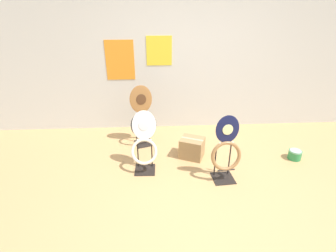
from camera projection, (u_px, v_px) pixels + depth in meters
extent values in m
plane|color=tan|center=(206.00, 204.00, 3.07)|extent=(14.00, 14.00, 0.00)
cube|color=silver|center=(187.00, 56.00, 4.44)|extent=(8.00, 0.06, 2.60)
cube|color=orange|center=(120.00, 60.00, 4.37)|extent=(0.48, 0.01, 0.66)
cube|color=yellow|center=(159.00, 51.00, 4.34)|extent=(0.42, 0.01, 0.48)
cube|color=black|center=(223.00, 178.00, 3.51)|extent=(0.30, 0.30, 0.01)
cylinder|color=black|center=(215.00, 160.00, 3.48)|extent=(0.02, 0.02, 0.46)
cylinder|color=black|center=(229.00, 159.00, 3.50)|extent=(0.02, 0.02, 0.46)
cylinder|color=black|center=(226.00, 170.00, 3.36)|extent=(0.22, 0.04, 0.02)
torus|color=#9E7042|center=(226.00, 156.00, 3.33)|extent=(0.41, 0.17, 0.40)
ellipsoid|color=#141942|center=(227.00, 129.00, 3.22)|extent=(0.31, 0.07, 0.37)
ellipsoid|color=beige|center=(228.00, 130.00, 3.21)|extent=(0.14, 0.03, 0.14)
sphere|color=silver|center=(220.00, 143.00, 3.28)|extent=(0.02, 0.02, 0.02)
sphere|color=silver|center=(233.00, 142.00, 3.30)|extent=(0.02, 0.02, 0.02)
cube|color=black|center=(145.00, 170.00, 3.68)|extent=(0.29, 0.29, 0.01)
cylinder|color=black|center=(138.00, 154.00, 3.67)|extent=(0.02, 0.02, 0.41)
cylinder|color=black|center=(152.00, 153.00, 3.67)|extent=(0.02, 0.02, 0.41)
cylinder|color=black|center=(144.00, 163.00, 3.54)|extent=(0.22, 0.03, 0.02)
torus|color=beige|center=(144.00, 152.00, 3.53)|extent=(0.37, 0.23, 0.33)
ellipsoid|color=white|center=(144.00, 125.00, 3.53)|extent=(0.33, 0.18, 0.38)
ellipsoid|color=silver|center=(144.00, 125.00, 3.51)|extent=(0.15, 0.07, 0.14)
sphere|color=silver|center=(137.00, 140.00, 3.54)|extent=(0.02, 0.02, 0.02)
sphere|color=silver|center=(151.00, 140.00, 3.54)|extent=(0.02, 0.02, 0.02)
cube|color=black|center=(144.00, 143.00, 4.37)|extent=(0.35, 0.35, 0.01)
cylinder|color=black|center=(136.00, 131.00, 4.32)|extent=(0.02, 0.02, 0.39)
cylinder|color=black|center=(148.00, 129.00, 4.39)|extent=(0.02, 0.02, 0.39)
cylinder|color=black|center=(145.00, 136.00, 4.23)|extent=(0.22, 0.09, 0.02)
torus|color=black|center=(144.00, 125.00, 4.20)|extent=(0.45, 0.29, 0.41)
ellipsoid|color=#936033|center=(141.00, 99.00, 4.10)|extent=(0.37, 0.20, 0.44)
ellipsoid|color=#4C2D19|center=(141.00, 99.00, 4.09)|extent=(0.17, 0.08, 0.17)
sphere|color=silver|center=(136.00, 114.00, 4.14)|extent=(0.02, 0.02, 0.02)
sphere|color=silver|center=(148.00, 112.00, 4.20)|extent=(0.02, 0.02, 0.02)
cylinder|color=#2D8E4C|center=(295.00, 155.00, 3.92)|extent=(0.19, 0.19, 0.14)
torus|color=silver|center=(296.00, 151.00, 3.89)|extent=(0.19, 0.19, 0.01)
cylinder|color=#B2B2B7|center=(296.00, 151.00, 3.89)|extent=(0.17, 0.17, 0.00)
cube|color=#A37F51|center=(192.00, 148.00, 3.93)|extent=(0.42, 0.39, 0.31)
cube|color=#B7AD89|center=(192.00, 139.00, 3.87)|extent=(0.32, 0.16, 0.00)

